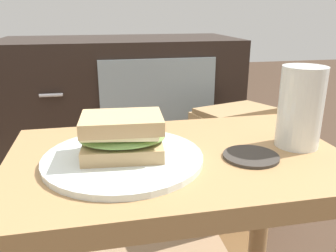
# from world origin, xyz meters

# --- Properties ---
(side_table) EXTENTS (0.56, 0.36, 0.46)m
(side_table) POSITION_xyz_m (0.00, 0.00, 0.37)
(side_table) COLOR #A37A4C
(side_table) RESTS_ON ground
(tv_cabinet) EXTENTS (0.96, 0.46, 0.58)m
(tv_cabinet) POSITION_xyz_m (-0.02, 0.95, 0.29)
(tv_cabinet) COLOR black
(tv_cabinet) RESTS_ON ground
(area_rug) EXTENTS (1.17, 0.71, 0.01)m
(area_rug) POSITION_xyz_m (-0.26, 0.55, 0.00)
(area_rug) COLOR brown
(area_rug) RESTS_ON ground
(plate) EXTENTS (0.25, 0.25, 0.01)m
(plate) POSITION_xyz_m (-0.09, -0.01, 0.47)
(plate) COLOR silver
(plate) RESTS_ON side_table
(sandwich_front) EXTENTS (0.14, 0.11, 0.07)m
(sandwich_front) POSITION_xyz_m (-0.09, -0.01, 0.50)
(sandwich_front) COLOR tan
(sandwich_front) RESTS_ON plate
(beer_glass) EXTENTS (0.08, 0.08, 0.14)m
(beer_glass) POSITION_xyz_m (0.22, -0.01, 0.53)
(beer_glass) COLOR silver
(beer_glass) RESTS_ON side_table
(coaster) EXTENTS (0.09, 0.09, 0.01)m
(coaster) POSITION_xyz_m (0.11, -0.04, 0.46)
(coaster) COLOR #332D28
(coaster) RESTS_ON side_table
(paper_bag) EXTENTS (0.28, 0.24, 0.40)m
(paper_bag) POSITION_xyz_m (0.30, 0.48, 0.19)
(paper_bag) COLOR tan
(paper_bag) RESTS_ON ground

